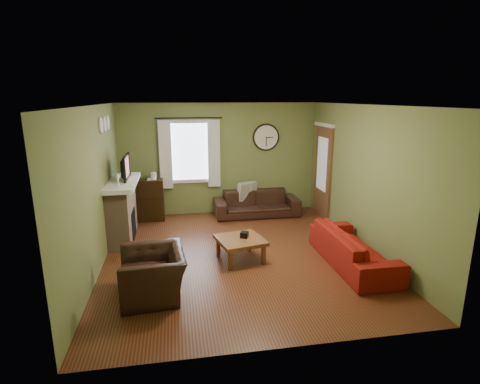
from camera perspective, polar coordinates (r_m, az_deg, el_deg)
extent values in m
cube|color=#532815|center=(6.75, -0.26, -9.55)|extent=(4.60, 5.20, 0.00)
cube|color=white|center=(6.17, -0.29, 13.11)|extent=(4.60, 5.20, 0.00)
cube|color=olive|center=(6.38, -21.10, 0.39)|extent=(0.00, 5.20, 2.60)
cube|color=olive|center=(7.08, 18.42, 1.93)|extent=(0.00, 5.20, 2.60)
cube|color=olive|center=(8.86, -3.09, 5.01)|extent=(4.60, 0.00, 2.60)
cube|color=olive|center=(3.90, 6.17, -7.25)|extent=(4.60, 0.00, 2.60)
cube|color=tan|center=(7.63, -17.54, -2.97)|extent=(0.40, 1.40, 1.10)
cube|color=black|center=(7.68, -15.99, -4.70)|extent=(0.04, 0.60, 0.55)
cube|color=white|center=(7.48, -17.65, 1.36)|extent=(0.58, 1.60, 0.08)
imported|color=black|center=(7.58, -17.47, 3.20)|extent=(0.08, 0.60, 0.35)
cube|color=#994C3F|center=(7.56, -16.90, 3.64)|extent=(0.02, 0.62, 0.36)
cylinder|color=white|center=(7.01, -20.42, 9.51)|extent=(0.28, 0.28, 0.03)
cylinder|color=white|center=(7.36, -19.94, 9.74)|extent=(0.28, 0.28, 0.03)
cylinder|color=white|center=(7.70, -19.51, 9.94)|extent=(0.28, 0.28, 0.03)
cylinder|color=black|center=(8.58, -7.81, 11.12)|extent=(0.03, 0.03, 1.50)
cube|color=white|center=(8.66, -11.28, 5.55)|extent=(0.28, 0.04, 1.55)
cube|color=white|center=(8.70, -3.99, 5.83)|extent=(0.28, 0.04, 1.55)
cube|color=brown|center=(8.75, 12.48, 2.92)|extent=(0.05, 0.90, 2.10)
imported|color=brown|center=(8.54, -13.96, 1.94)|extent=(0.18, 0.23, 0.02)
imported|color=black|center=(8.82, 2.55, -1.76)|extent=(1.97, 0.77, 0.58)
cube|color=#939C91|center=(8.89, 0.67, 0.13)|extent=(0.37, 0.16, 0.35)
cube|color=#939C91|center=(8.89, 1.13, 0.12)|extent=(0.46, 0.27, 0.44)
imported|color=maroon|center=(6.56, 16.81, -8.14)|extent=(0.78, 2.01, 0.59)
imported|color=black|center=(5.49, -13.15, -12.03)|extent=(0.96, 1.08, 0.65)
cube|color=black|center=(6.44, 0.67, -6.89)|extent=(0.17, 0.17, 0.10)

